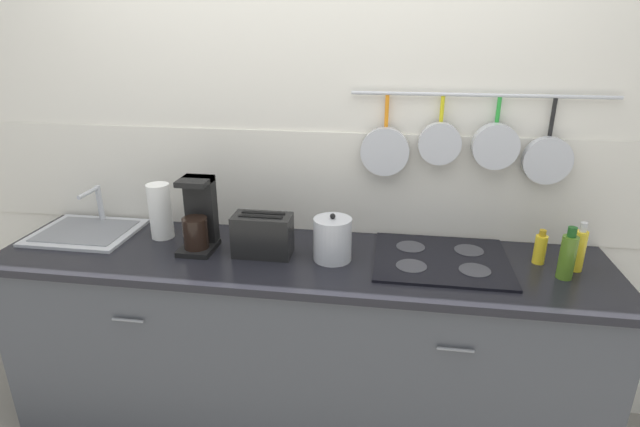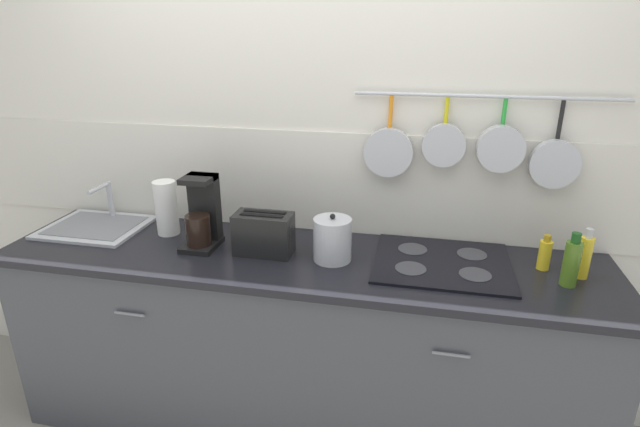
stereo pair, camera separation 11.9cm
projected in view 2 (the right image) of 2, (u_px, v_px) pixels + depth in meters
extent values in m
plane|color=gray|center=(301.00, 421.00, 2.56)|extent=(12.00, 12.00, 0.00)
cube|color=silver|center=(315.00, 158.00, 2.42)|extent=(7.20, 0.06, 2.60)
cube|color=silver|center=(315.00, 180.00, 2.46)|extent=(7.20, 0.07, 0.50)
cylinder|color=#B7BABF|center=(488.00, 96.00, 2.11)|extent=(1.13, 0.02, 0.02)
cylinder|color=orange|center=(391.00, 112.00, 2.22)|extent=(0.02, 0.02, 0.14)
cylinder|color=#B7BABF|center=(388.00, 153.00, 2.26)|extent=(0.22, 0.04, 0.22)
cylinder|color=gold|center=(447.00, 110.00, 2.16)|extent=(0.02, 0.02, 0.11)
cylinder|color=#B7BABF|center=(444.00, 145.00, 2.19)|extent=(0.19, 0.05, 0.19)
cylinder|color=green|center=(504.00, 112.00, 2.12)|extent=(0.02, 0.02, 0.11)
cylinder|color=#B7BABF|center=(501.00, 149.00, 2.14)|extent=(0.20, 0.06, 0.20)
cylinder|color=black|center=(561.00, 120.00, 2.08)|extent=(0.02, 0.02, 0.16)
cylinder|color=#B7BABF|center=(555.00, 164.00, 2.13)|extent=(0.21, 0.04, 0.21)
cube|color=#3F4247|center=(300.00, 348.00, 2.40)|extent=(2.69, 0.60, 0.90)
cylinder|color=slate|center=(130.00, 314.00, 2.14)|extent=(0.14, 0.01, 0.01)
cylinder|color=slate|center=(451.00, 355.00, 1.88)|extent=(0.14, 0.01, 0.01)
cube|color=black|center=(298.00, 260.00, 2.23)|extent=(2.73, 0.64, 0.03)
cube|color=#B7BABF|center=(96.00, 227.00, 2.52)|extent=(0.48, 0.40, 0.01)
cube|color=slate|center=(95.00, 225.00, 2.52)|extent=(0.41, 0.32, 0.00)
cylinder|color=#B7BABF|center=(111.00, 200.00, 2.63)|extent=(0.03, 0.03, 0.20)
cylinder|color=#B7BABF|center=(99.00, 188.00, 2.52)|extent=(0.02, 0.16, 0.02)
cylinder|color=white|center=(166.00, 208.00, 2.42)|extent=(0.11, 0.11, 0.27)
cube|color=black|center=(202.00, 244.00, 2.32)|extent=(0.15, 0.19, 0.02)
cube|color=black|center=(205.00, 209.00, 2.32)|extent=(0.14, 0.07, 0.33)
cylinder|color=black|center=(198.00, 230.00, 2.26)|extent=(0.11, 0.11, 0.14)
cube|color=black|center=(198.00, 179.00, 2.22)|extent=(0.14, 0.14, 0.02)
cube|color=black|center=(264.00, 234.00, 2.23)|extent=(0.26, 0.13, 0.19)
cube|color=black|center=(261.00, 215.00, 2.17)|extent=(0.19, 0.02, 0.00)
cube|color=black|center=(265.00, 212.00, 2.21)|extent=(0.19, 0.02, 0.00)
cube|color=black|center=(235.00, 223.00, 2.24)|extent=(0.02, 0.02, 0.02)
cylinder|color=#B7BABF|center=(333.00, 239.00, 2.16)|extent=(0.17, 0.17, 0.19)
sphere|color=black|center=(333.00, 216.00, 2.13)|extent=(0.02, 0.02, 0.02)
cube|color=black|center=(442.00, 263.00, 2.15)|extent=(0.58, 0.49, 0.01)
cylinder|color=#38383D|center=(411.00, 268.00, 2.08)|extent=(0.13, 0.13, 0.00)
cylinder|color=#38383D|center=(475.00, 275.00, 2.03)|extent=(0.13, 0.13, 0.00)
cylinder|color=#38383D|center=(413.00, 249.00, 2.26)|extent=(0.13, 0.13, 0.00)
cylinder|color=#38383D|center=(472.00, 254.00, 2.21)|extent=(0.13, 0.13, 0.00)
cylinder|color=yellow|center=(544.00, 255.00, 2.09)|extent=(0.05, 0.05, 0.13)
cylinder|color=#B28C19|center=(547.00, 238.00, 2.06)|extent=(0.03, 0.03, 0.03)
cylinder|color=#4C721E|center=(571.00, 264.00, 1.95)|extent=(0.06, 0.06, 0.18)
cylinder|color=#194C19|center=(576.00, 238.00, 1.91)|extent=(0.03, 0.03, 0.04)
cylinder|color=yellow|center=(584.00, 258.00, 2.01)|extent=(0.05, 0.05, 0.18)
cylinder|color=beige|center=(589.00, 233.00, 1.97)|extent=(0.03, 0.03, 0.04)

